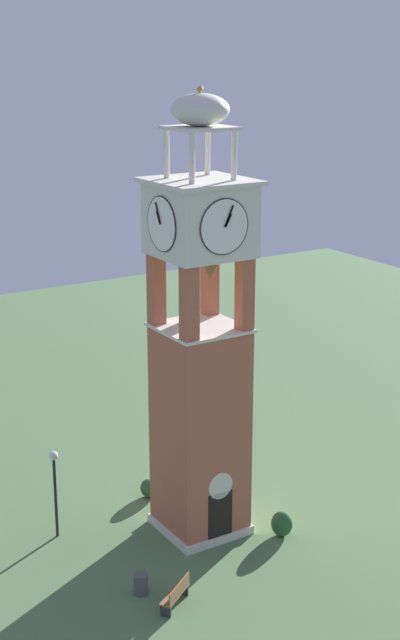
# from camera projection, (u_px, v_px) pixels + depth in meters

# --- Properties ---
(ground) EXTENTS (80.00, 80.00, 0.00)m
(ground) POSITION_uv_depth(u_px,v_px,m) (200.00, 527.00, 37.00)
(ground) COLOR #517547
(clock_tower) EXTENTS (3.61, 3.61, 17.67)m
(clock_tower) POSITION_uv_depth(u_px,v_px,m) (200.00, 361.00, 34.92)
(clock_tower) COLOR #AD5B42
(clock_tower) RESTS_ON ground
(park_bench) EXTENTS (1.57, 1.26, 0.95)m
(park_bench) POSITION_uv_depth(u_px,v_px,m) (176.00, 594.00, 31.62)
(park_bench) COLOR brown
(park_bench) RESTS_ON ground
(lamp_post) EXTENTS (0.36, 0.36, 3.73)m
(lamp_post) POSITION_uv_depth(u_px,v_px,m) (55.00, 478.00, 35.61)
(lamp_post) COLOR black
(lamp_post) RESTS_ON ground
(trash_bin) EXTENTS (0.52, 0.52, 0.80)m
(trash_bin) POSITION_uv_depth(u_px,v_px,m) (141.00, 584.00, 32.36)
(trash_bin) COLOR #4C4C51
(trash_bin) RESTS_ON ground
(shrub_near_entry) EXTENTS (1.26, 1.26, 1.00)m
(shrub_near_entry) POSITION_uv_depth(u_px,v_px,m) (195.00, 488.00, 39.29)
(shrub_near_entry) COLOR #28562D
(shrub_near_entry) RESTS_ON ground
(shrub_left_of_tower) EXTENTS (0.88, 0.88, 1.06)m
(shrub_left_of_tower) POSITION_uv_depth(u_px,v_px,m) (282.00, 524.00, 36.24)
(shrub_left_of_tower) COLOR #28562D
(shrub_left_of_tower) RESTS_ON ground
(shrub_behind_bench) EXTENTS (0.80, 0.80, 0.83)m
(shrub_behind_bench) POSITION_uv_depth(u_px,v_px,m) (149.00, 488.00, 39.45)
(shrub_behind_bench) COLOR #28562D
(shrub_behind_bench) RESTS_ON ground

